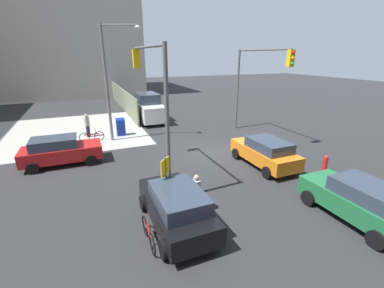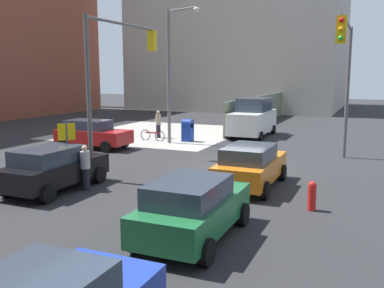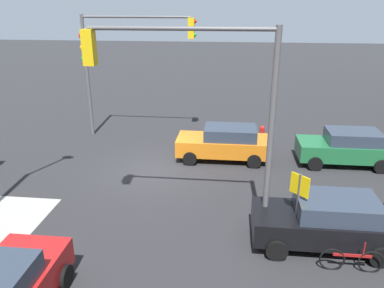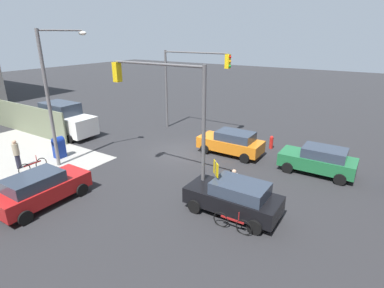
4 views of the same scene
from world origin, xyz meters
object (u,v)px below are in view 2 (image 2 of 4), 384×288
hatchback_red (92,134)px  pedestrian_waiting (85,167)px  smokestack (80,46)px  sedan_black (54,168)px  sedan_orange (251,165)px  traffic_signal_nw_corner (118,64)px  mailbox_blue (188,129)px  traffic_signal_se_corner (346,64)px  van_white_delivery (253,118)px  hatchback_green (193,208)px  pedestrian_crossing (158,124)px  fire_hydrant (312,195)px  bicycle_at_crosswalk (20,181)px  street_lamp_corner (173,66)px  bicycle_leaning_on_fence (153,135)px

hatchback_red → pedestrian_waiting: size_ratio=2.57×
smokestack → sedan_black: 43.26m
smokestack → sedan_orange: (-31.20, -31.68, -7.04)m
traffic_signal_nw_corner → mailbox_blue: 9.41m
traffic_signal_nw_corner → traffic_signal_se_corner: same height
sedan_black → van_white_delivery: van_white_delivery is taller
smokestack → traffic_signal_se_corner: (-25.96, -34.50, -3.22)m
hatchback_green → pedestrian_crossing: (15.44, 9.11, 0.11)m
traffic_signal_nw_corner → hatchback_red: (4.09, 4.53, -3.79)m
traffic_signal_se_corner → hatchback_red: bearing=91.9°
traffic_signal_se_corner → van_white_delivery: bearing=38.9°
traffic_signal_se_corner → fire_hydrant: size_ratio=6.91×
traffic_signal_se_corner → pedestrian_crossing: traffic_signal_se_corner is taller
sedan_black → smokestack: bearing=36.2°
fire_hydrant → sedan_orange: (1.94, 2.52, 0.36)m
van_white_delivery → bicycle_at_crosswalk: (-16.79, 4.20, -0.93)m
mailbox_blue → pedestrian_crossing: (0.60, 2.40, 0.19)m
traffic_signal_nw_corner → traffic_signal_se_corner: size_ratio=1.00×
traffic_signal_se_corner → mailbox_blue: traffic_signal_se_corner is taller
smokestack → bicycle_at_crosswalk: (-34.94, -24.00, -7.54)m
traffic_signal_se_corner → hatchback_red: traffic_signal_se_corner is taller
street_lamp_corner → traffic_signal_nw_corner: bearing=-172.6°
hatchback_green → pedestrian_crossing: size_ratio=2.28×
fire_hydrant → sedan_black: (-1.32, 9.02, 0.36)m
smokestack → hatchback_red: bearing=-141.5°
street_lamp_corner → fire_hydrant: bearing=-136.2°
street_lamp_corner → pedestrian_waiting: size_ratio=4.81×
sedan_black → hatchback_red: 9.09m
mailbox_blue → pedestrian_waiting: pedestrian_waiting is taller
bicycle_at_crosswalk → pedestrian_waiting: bearing=-65.5°
bicycle_leaning_on_fence → mailbox_blue: bearing=-74.7°
mailbox_blue → fire_hydrant: mailbox_blue is taller
sedan_orange → hatchback_red: bearing=65.9°
pedestrian_waiting → bicycle_at_crosswalk: size_ratio=0.95×
traffic_signal_se_corner → street_lamp_corner: bearing=73.9°
hatchback_green → bicycle_at_crosswalk: hatchback_green is taller
street_lamp_corner → fire_hydrant: size_ratio=8.51×
sedan_black → bicycle_at_crosswalk: 1.37m
traffic_signal_nw_corner → hatchback_red: bearing=47.9°
mailbox_blue → hatchback_green: bearing=-155.7°
traffic_signal_nw_corner → bicycle_at_crosswalk: 6.36m
van_white_delivery → pedestrian_crossing: 6.45m
traffic_signal_nw_corner → sedan_black: size_ratio=1.53×
sedan_orange → bicycle_leaning_on_fence: 12.41m
van_white_delivery → bicycle_at_crosswalk: van_white_delivery is taller
van_white_delivery → fire_hydrant: bearing=-158.2°
mailbox_blue → sedan_orange: (-9.26, -6.68, 0.08)m
van_white_delivery → bicycle_leaning_on_fence: bearing=129.1°
fire_hydrant → pedestrian_crossing: (11.80, 11.60, 0.47)m
bicycle_leaning_on_fence → pedestrian_waiting: bearing=-163.4°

